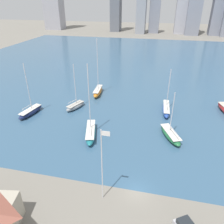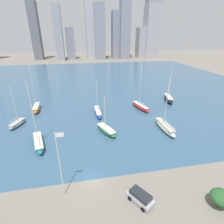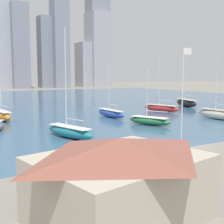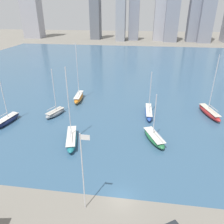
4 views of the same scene
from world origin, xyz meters
The scene contains 11 objects.
ground_plane centered at (0.00, 0.00, 0.00)m, with size 500.00×500.00×0.00m, color gray.
harbor_water centered at (0.00, 70.00, 0.00)m, with size 180.00×140.00×0.00m.
flag_pole centered at (-4.82, -2.34, 6.56)m, with size 1.24×0.14×12.13m.
distant_city_skyline centered at (18.51, 170.49, 27.20)m, with size 190.44×21.18×67.94m.
sailboat_blue centered at (4.22, 28.23, 0.89)m, with size 2.00×9.84×11.26m.
sailboat_red centered at (19.68, 30.20, 0.96)m, with size 4.54×10.12×15.42m.
sailboat_navy centered at (-29.63, 19.00, 0.87)m, with size 3.58×8.42×13.21m.
sailboat_orange centered at (-16.39, 35.30, 1.10)m, with size 2.57×8.72×16.65m.
sailboat_teal centered at (-11.71, 13.21, 0.96)m, with size 4.58×9.93×15.68m.
sailboat_green centered at (5.19, 16.21, 0.81)m, with size 5.52×8.62×10.20m.
sailboat_gray centered at (-19.67, 24.69, 0.84)m, with size 4.33×6.83×12.10m.
Camera 4 is at (1.84, -23.34, 25.36)m, focal length 35.00 mm.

